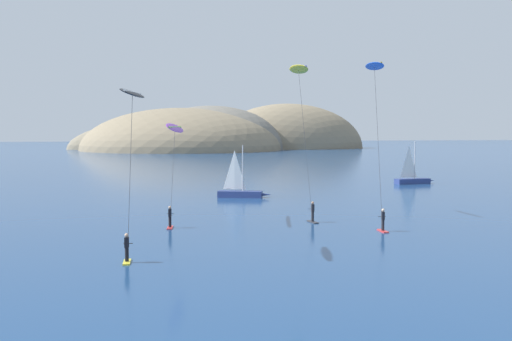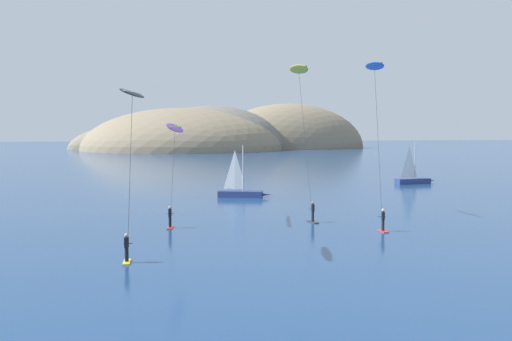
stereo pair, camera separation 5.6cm
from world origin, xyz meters
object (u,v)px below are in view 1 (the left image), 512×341
Objects in this scene: sailboat_near at (243,192)px; sailboat_far at (414,179)px; kitesurfer_black at (132,109)px; kitesurfer_yellow at (300,83)px; kitesurfer_purple at (175,134)px; kitesurfer_blue at (375,82)px.

sailboat_near is 28.01m from sailboat_far.
kitesurfer_black is 20.73m from kitesurfer_yellow.
kitesurfer_yellow is (-21.67, -27.68, 10.82)m from sailboat_far.
sailboat_far is at bearing 50.90° from kitesurfer_black.
kitesurfer_blue is at bearing -11.96° from kitesurfer_purple.
sailboat_far is 36.78m from kitesurfer_yellow.
sailboat_near is 0.73× the size of kitesurfer_purple.
kitesurfer_purple is at bearing -137.04° from sailboat_far.
sailboat_far is at bearing 27.54° from sailboat_near.
kitesurfer_yellow is 7.52m from kitesurfer_blue.
kitesurfer_yellow is at bearing 49.10° from kitesurfer_black.
kitesurfer_black is 1.25× the size of kitesurfer_purple.
kitesurfer_blue reaches higher than kitesurfer_black.
kitesurfer_yellow is at bearing -77.86° from sailboat_near.
kitesurfer_purple is 11.87m from kitesurfer_yellow.
kitesurfer_yellow is (10.76, 2.51, 4.32)m from kitesurfer_purple.
sailboat_near is at bearing 111.14° from kitesurfer_blue.
kitesurfer_blue is at bearing 28.10° from kitesurfer_black.
kitesurfer_black is (-35.13, -43.22, 8.19)m from sailboat_far.
sailboat_near is 18.55m from kitesurfer_yellow.
kitesurfer_purple reaches higher than sailboat_near.
kitesurfer_yellow is (13.46, 15.54, 2.63)m from kitesurfer_black.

